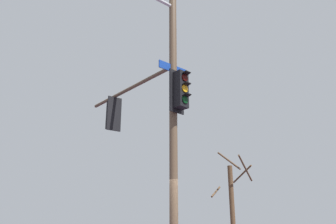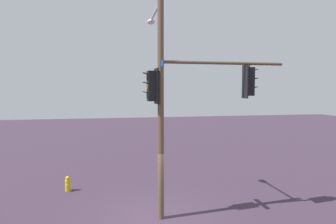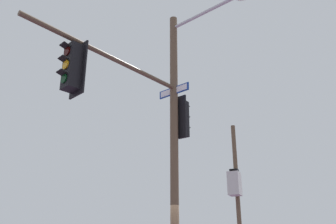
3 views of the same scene
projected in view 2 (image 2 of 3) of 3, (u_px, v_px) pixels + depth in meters
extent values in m
plane|color=#3C2C3D|center=(154.00, 219.00, 10.63)|extent=(80.00, 80.00, 0.00)
cylinder|color=brown|center=(161.00, 109.00, 10.41)|extent=(0.23, 0.23, 8.36)
cylinder|color=silver|center=(155.00, 12.00, 11.39)|extent=(2.59, 0.10, 0.10)
ellipsoid|color=silver|center=(151.00, 22.00, 12.66)|extent=(0.60, 0.36, 0.20)
cylinder|color=brown|center=(224.00, 63.00, 10.74)|extent=(0.12, 4.88, 0.12)
cube|color=black|center=(249.00, 82.00, 11.00)|extent=(0.38, 0.32, 1.10)
cube|color=black|center=(245.00, 82.00, 10.98)|extent=(0.56, 0.08, 1.30)
cylinder|color=#2F0403|center=(254.00, 73.00, 11.00)|extent=(0.22, 0.05, 0.22)
cube|color=black|center=(255.00, 70.00, 11.00)|extent=(0.22, 0.18, 0.06)
cylinder|color=#F2A814|center=(253.00, 82.00, 11.02)|extent=(0.22, 0.05, 0.22)
cube|color=black|center=(255.00, 79.00, 11.02)|extent=(0.22, 0.18, 0.06)
cylinder|color=black|center=(253.00, 90.00, 11.05)|extent=(0.22, 0.05, 0.22)
cube|color=black|center=(255.00, 87.00, 11.05)|extent=(0.22, 0.18, 0.06)
cylinder|color=brown|center=(250.00, 65.00, 10.95)|extent=(0.04, 0.04, 0.15)
cube|color=black|center=(152.00, 86.00, 10.28)|extent=(0.38, 0.33, 1.10)
cube|color=black|center=(156.00, 86.00, 10.33)|extent=(0.56, 0.08, 1.30)
cylinder|color=#2F0403|center=(147.00, 77.00, 10.21)|extent=(0.22, 0.05, 0.22)
cube|color=black|center=(145.00, 73.00, 10.19)|extent=(0.22, 0.18, 0.06)
cylinder|color=#F2A814|center=(147.00, 86.00, 10.24)|extent=(0.22, 0.05, 0.22)
cube|color=black|center=(145.00, 83.00, 10.21)|extent=(0.22, 0.18, 0.06)
cylinder|color=black|center=(147.00, 95.00, 10.27)|extent=(0.22, 0.05, 0.22)
cube|color=black|center=(145.00, 92.00, 10.24)|extent=(0.22, 0.18, 0.06)
cube|color=navy|center=(161.00, 64.00, 10.29)|extent=(1.10, 0.05, 0.24)
cube|color=white|center=(161.00, 64.00, 10.29)|extent=(1.00, 0.02, 0.18)
cylinder|color=yellow|center=(68.00, 185.00, 13.62)|extent=(0.24, 0.24, 0.55)
sphere|color=yellow|center=(68.00, 178.00, 13.60)|extent=(0.20, 0.20, 0.20)
cylinder|color=yellow|center=(67.00, 186.00, 13.49)|extent=(0.10, 0.09, 0.09)
cylinder|color=yellow|center=(68.00, 184.00, 13.76)|extent=(0.10, 0.09, 0.09)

